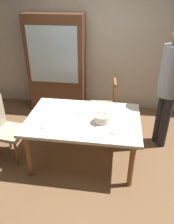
{
  "coord_description": "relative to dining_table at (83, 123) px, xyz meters",
  "views": [
    {
      "loc": [
        0.43,
        -2.6,
        2.31
      ],
      "look_at": [
        0.05,
        0.0,
        0.82
      ],
      "focal_mm": 35.66,
      "sensor_mm": 36.0,
      "label": 1
    }
  ],
  "objects": [
    {
      "name": "ground",
      "position": [
        0.0,
        0.0,
        -0.64
      ],
      "size": [
        6.4,
        6.4,
        0.0
      ],
      "primitive_type": "plane",
      "color": "brown"
    },
    {
      "name": "back_wall",
      "position": [
        0.0,
        1.85,
        0.66
      ],
      "size": [
        6.4,
        0.1,
        2.6
      ],
      "primitive_type": "cube",
      "color": "beige",
      "rests_on": "ground"
    },
    {
      "name": "dining_table",
      "position": [
        0.0,
        0.0,
        0.0
      ],
      "size": [
        1.56,
        1.07,
        0.72
      ],
      "color": "silver",
      "rests_on": "ground"
    },
    {
      "name": "birthday_cake",
      "position": [
        0.26,
        -0.08,
        0.14
      ],
      "size": [
        0.28,
        0.28,
        0.19
      ],
      "color": "silver",
      "rests_on": "dining_table"
    },
    {
      "name": "plate_near_celebrant",
      "position": [
        -0.43,
        -0.24,
        0.09
      ],
      "size": [
        0.22,
        0.22,
        0.01
      ],
      "primitive_type": "cylinder",
      "color": "white",
      "rests_on": "dining_table"
    },
    {
      "name": "plate_far_side",
      "position": [
        -0.08,
        0.24,
        0.09
      ],
      "size": [
        0.22,
        0.22,
        0.01
      ],
      "primitive_type": "cylinder",
      "color": "white",
      "rests_on": "dining_table"
    },
    {
      "name": "plate_near_guest",
      "position": [
        0.47,
        -0.24,
        0.09
      ],
      "size": [
        0.22,
        0.22,
        0.01
      ],
      "primitive_type": "cylinder",
      "color": "white",
      "rests_on": "dining_table"
    },
    {
      "name": "fork_near_celebrant",
      "position": [
        -0.59,
        -0.23,
        0.08
      ],
      "size": [
        0.18,
        0.02,
        0.01
      ],
      "primitive_type": "cube",
      "rotation": [
        0.0,
        0.0,
        0.04
      ],
      "color": "silver",
      "rests_on": "dining_table"
    },
    {
      "name": "fork_far_side",
      "position": [
        -0.24,
        0.24,
        0.08
      ],
      "size": [
        0.18,
        0.02,
        0.01
      ],
      "primitive_type": "cube",
      "rotation": [
        0.0,
        0.0,
        -0.01
      ],
      "color": "silver",
      "rests_on": "dining_table"
    },
    {
      "name": "chair_spindle_back",
      "position": [
        0.22,
        0.86,
        -0.18
      ],
      "size": [
        0.48,
        0.48,
        0.95
      ],
      "color": "tan",
      "rests_on": "ground"
    },
    {
      "name": "chair_upholstered",
      "position": [
        -1.17,
        -0.09,
        -0.11
      ],
      "size": [
        0.49,
        0.49,
        0.95
      ],
      "color": "tan",
      "rests_on": "ground"
    },
    {
      "name": "person_guest",
      "position": [
        1.18,
        0.57,
        0.41
      ],
      "size": [
        0.32,
        0.32,
        1.83
      ],
      "color": "#262328",
      "rests_on": "ground"
    },
    {
      "name": "china_cabinet",
      "position": [
        -0.78,
        1.56,
        0.31
      ],
      "size": [
        1.1,
        0.45,
        1.9
      ],
      "color": "#56331E",
      "rests_on": "ground"
    }
  ]
}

